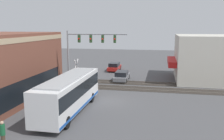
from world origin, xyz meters
name	(u,v)px	position (x,y,z in m)	size (l,w,h in m)	color
ground_plane	(108,101)	(0.00, 0.00, 0.00)	(120.00, 120.00, 0.00)	#4C4C4F
shop_building	(206,58)	(13.21, -11.79, 3.28)	(10.60, 9.84, 6.57)	beige
city_bus	(69,92)	(-3.88, 2.80, 1.85)	(11.04, 2.59, 3.35)	white
traffic_signal_gantry	(86,46)	(3.74, 3.48, 5.51)	(0.42, 7.31, 7.32)	gray
crossing_signal	(77,71)	(4.46, 5.00, 2.30)	(1.41, 1.18, 3.81)	gray
rail_track_near	(118,88)	(6.00, 0.00, 0.03)	(2.60, 60.00, 0.15)	#332D28
rail_track_far	(122,82)	(9.20, 0.00, 0.03)	(2.60, 60.00, 0.15)	#332D28
parked_car_grey	(122,76)	(10.46, 0.20, 0.66)	(4.80, 1.82, 1.42)	slate
parked_car_red	(114,67)	(18.36, 2.80, 0.68)	(4.64, 1.82, 1.47)	#B21E19
pedestrian_at_crossing	(76,82)	(4.39, 5.04, 0.87)	(0.34, 0.34, 1.71)	black
pedestrian_by_lamp	(3,134)	(-11.27, 4.59, 0.93)	(0.34, 0.34, 1.81)	#473828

